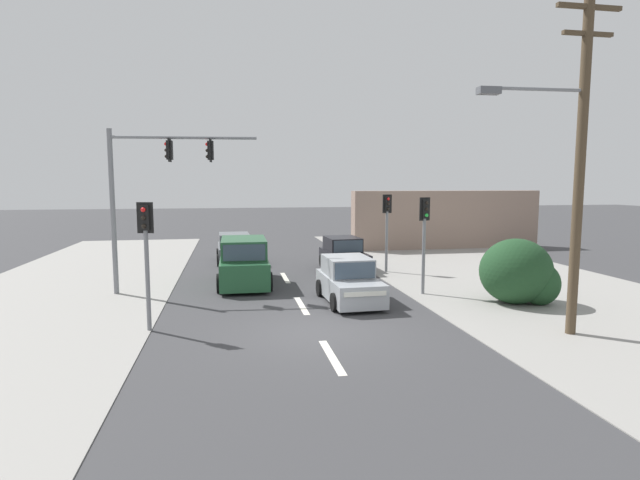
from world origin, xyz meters
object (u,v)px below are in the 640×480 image
object	(u,v)px
pedestal_signal_far_median	(387,220)
hatchback_oncoming_mid	(344,255)
pedestal_signal_left_kerb	(146,244)
suv_kerbside_parked	(244,263)
utility_pole_foreground_right	(576,154)
traffic_signal_mast	(148,181)
hatchback_crossing_left	(349,281)
pedestal_signal_right_kerb	(424,229)
hatchback_receding_far	(234,249)

from	to	relation	value
pedestal_signal_far_median	hatchback_oncoming_mid	distance (m)	2.66
pedestal_signal_left_kerb	suv_kerbside_parked	size ratio (longest dim) A/B	0.78
utility_pole_foreground_right	hatchback_oncoming_mid	size ratio (longest dim) A/B	2.41
traffic_signal_mast	hatchback_crossing_left	size ratio (longest dim) A/B	1.63
pedestal_signal_right_kerb	hatchback_oncoming_mid	size ratio (longest dim) A/B	0.96
hatchback_crossing_left	hatchback_receding_far	distance (m)	10.08
traffic_signal_mast	utility_pole_foreground_right	bearing A→B (deg)	-31.69
traffic_signal_mast	hatchback_crossing_left	distance (m)	8.08
pedestal_signal_far_median	hatchback_crossing_left	world-z (taller)	pedestal_signal_far_median
traffic_signal_mast	pedestal_signal_right_kerb	bearing A→B (deg)	-11.16
utility_pole_foreground_right	hatchback_receding_far	xyz separation A→B (m)	(-8.68, 14.05, -4.12)
hatchback_oncoming_mid	pedestal_signal_right_kerb	bearing A→B (deg)	-73.12
pedestal_signal_far_median	hatchback_oncoming_mid	xyz separation A→B (m)	(-1.79, 0.97, -1.71)
hatchback_receding_far	utility_pole_foreground_right	bearing A→B (deg)	-58.29
utility_pole_foreground_right	hatchback_oncoming_mid	xyz separation A→B (m)	(-3.64, 10.92, -4.12)
pedestal_signal_far_median	pedestal_signal_right_kerb	bearing A→B (deg)	-91.06
traffic_signal_mast	suv_kerbside_parked	bearing A→B (deg)	16.37
hatchback_crossing_left	hatchback_receding_far	size ratio (longest dim) A/B	1.00
pedestal_signal_right_kerb	pedestal_signal_left_kerb	xyz separation A→B (m)	(-9.19, -2.97, 0.00)
pedestal_signal_right_kerb	hatchback_crossing_left	xyz separation A→B (m)	(-2.95, -0.60, -1.71)
traffic_signal_mast	pedestal_signal_far_median	xyz separation A→B (m)	(9.89, 2.71, -1.73)
pedestal_signal_right_kerb	hatchback_crossing_left	size ratio (longest dim) A/B	0.97
pedestal_signal_right_kerb	pedestal_signal_far_median	world-z (taller)	same
utility_pole_foreground_right	pedestal_signal_left_kerb	size ratio (longest dim) A/B	2.51
traffic_signal_mast	hatchback_oncoming_mid	size ratio (longest dim) A/B	1.62
pedestal_signal_far_median	hatchback_receding_far	xyz separation A→B (m)	(-6.83, 4.09, -1.71)
suv_kerbside_parked	pedestal_signal_right_kerb	bearing A→B (deg)	-24.52
pedestal_signal_far_median	suv_kerbside_parked	xyz separation A→B (m)	(-6.51, -1.71, -1.53)
hatchback_crossing_left	hatchback_oncoming_mid	xyz separation A→B (m)	(1.25, 6.21, 0.00)
hatchback_crossing_left	hatchback_oncoming_mid	world-z (taller)	same
pedestal_signal_left_kerb	utility_pole_foreground_right	bearing A→B (deg)	-11.90
hatchback_receding_far	hatchback_oncoming_mid	distance (m)	5.94
pedestal_signal_far_median	hatchback_oncoming_mid	size ratio (longest dim) A/B	0.96
utility_pole_foreground_right	pedestal_signal_far_median	size ratio (longest dim) A/B	2.51
utility_pole_foreground_right	hatchback_crossing_left	bearing A→B (deg)	135.99
pedestal_signal_far_median	suv_kerbside_parked	bearing A→B (deg)	-165.27
pedestal_signal_right_kerb	hatchback_oncoming_mid	bearing A→B (deg)	106.88
pedestal_signal_far_median	suv_kerbside_parked	world-z (taller)	pedestal_signal_far_median
suv_kerbside_parked	hatchback_receding_far	world-z (taller)	suv_kerbside_parked
traffic_signal_mast	pedestal_signal_far_median	distance (m)	10.40
pedestal_signal_right_kerb	pedestal_signal_far_median	distance (m)	4.64
pedestal_signal_far_median	pedestal_signal_left_kerb	bearing A→B (deg)	-140.63
pedestal_signal_left_kerb	hatchback_oncoming_mid	world-z (taller)	pedestal_signal_left_kerb
utility_pole_foreground_right	pedestal_signal_right_kerb	bearing A→B (deg)	110.01
utility_pole_foreground_right	traffic_signal_mast	size ratio (longest dim) A/B	1.49
pedestal_signal_far_median	hatchback_receding_far	size ratio (longest dim) A/B	0.97
traffic_signal_mast	hatchback_receding_far	xyz separation A→B (m)	(3.06, 6.80, -3.44)
pedestal_signal_right_kerb	pedestal_signal_far_median	bearing A→B (deg)	88.94
hatchback_crossing_left	hatchback_oncoming_mid	bearing A→B (deg)	78.64
pedestal_signal_right_kerb	suv_kerbside_parked	xyz separation A→B (m)	(-6.42, 2.93, -1.53)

